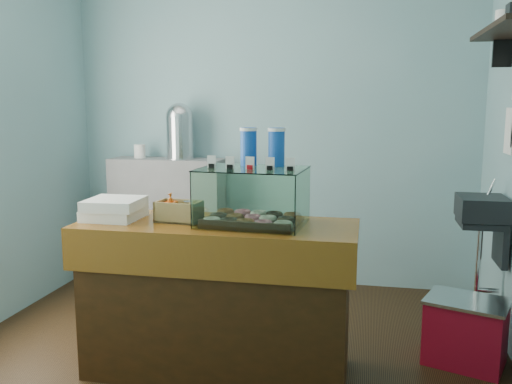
% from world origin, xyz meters
% --- Properties ---
extents(ground, '(3.50, 3.50, 0.00)m').
position_xyz_m(ground, '(0.00, 0.00, 0.00)').
color(ground, black).
rests_on(ground, ground).
extents(room_shell, '(3.54, 3.04, 2.82)m').
position_xyz_m(room_shell, '(0.03, 0.01, 1.71)').
color(room_shell, '#77A5AD').
rests_on(room_shell, ground).
extents(counter, '(1.60, 0.60, 0.90)m').
position_xyz_m(counter, '(0.00, -0.25, 0.46)').
color(counter, '#3D1F0B').
rests_on(counter, ground).
extents(back_shelf, '(1.00, 0.32, 1.10)m').
position_xyz_m(back_shelf, '(-0.90, 1.32, 0.55)').
color(back_shelf, gray).
rests_on(back_shelf, ground).
extents(display_case, '(0.61, 0.47, 0.54)m').
position_xyz_m(display_case, '(0.21, -0.21, 1.07)').
color(display_case, '#351D10').
rests_on(display_case, counter).
extents(condiment_crate, '(0.27, 0.18, 0.16)m').
position_xyz_m(condiment_crate, '(-0.23, -0.26, 0.96)').
color(condiment_crate, '#A18850').
rests_on(condiment_crate, counter).
extents(pastry_boxes, '(0.32, 0.32, 0.12)m').
position_xyz_m(pastry_boxes, '(-0.62, -0.26, 0.96)').
color(pastry_boxes, white).
rests_on(pastry_boxes, counter).
extents(coffee_urn, '(0.26, 0.26, 0.48)m').
position_xyz_m(coffee_urn, '(-0.77, 1.31, 1.35)').
color(coffee_urn, silver).
rests_on(coffee_urn, back_shelf).
extents(red_cooler, '(0.56, 0.50, 0.41)m').
position_xyz_m(red_cooler, '(1.45, 0.15, 0.21)').
color(red_cooler, '#B30E24').
rests_on(red_cooler, ground).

